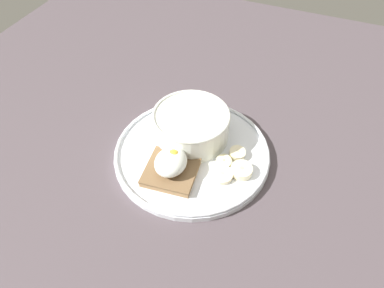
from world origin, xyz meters
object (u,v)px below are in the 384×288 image
object	(u,v)px
oatmeal_bowl	(191,125)
banana_slice_front	(222,175)
banana_slice_back	(224,162)
banana_slice_right	(241,170)
toast_slice	(171,171)
banana_slice_left	(237,153)
poached_egg	(171,161)

from	to	relation	value
oatmeal_bowl	banana_slice_front	xyz separation A→B (cm)	(-6.73, -8.24, -2.12)
banana_slice_back	banana_slice_right	world-z (taller)	banana_slice_right
banana_slice_back	toast_slice	bearing A→B (deg)	125.36
banana_slice_left	banana_slice_back	distance (cm)	3.00
oatmeal_bowl	banana_slice_front	bearing A→B (deg)	-129.25
toast_slice	banana_slice_left	world-z (taller)	banana_slice_left
banana_slice_back	banana_slice_front	bearing A→B (deg)	-165.69
poached_egg	toast_slice	bearing A→B (deg)	171.13
toast_slice	banana_slice_right	xyz separation A→B (cm)	(4.40, -10.53, 0.01)
banana_slice_back	banana_slice_right	bearing A→B (deg)	-102.40
banana_slice_left	banana_slice_right	size ratio (longest dim) A/B	1.07
banana_slice_back	banana_slice_right	distance (cm)	3.39
banana_slice_front	banana_slice_right	distance (cm)	3.27
banana_slice_back	oatmeal_bowl	bearing A→B (deg)	61.67
banana_slice_front	banana_slice_right	size ratio (longest dim) A/B	1.04
banana_slice_front	banana_slice_right	world-z (taller)	banana_slice_right
banana_slice_left	poached_egg	bearing A→B (deg)	130.97
toast_slice	poached_egg	distance (cm)	2.18
poached_egg	banana_slice_left	world-z (taller)	poached_egg
banana_slice_front	banana_slice_left	world-z (taller)	banana_slice_left
oatmeal_bowl	poached_egg	size ratio (longest dim) A/B	1.56
banana_slice_front	banana_slice_right	xyz separation A→B (cm)	(1.93, -2.63, 0.17)
banana_slice_front	banana_slice_back	distance (cm)	2.74
oatmeal_bowl	banana_slice_left	size ratio (longest dim) A/B	3.39
banana_slice_right	poached_egg	bearing A→B (deg)	112.19
poached_egg	banana_slice_right	bearing A→B (deg)	-67.81
toast_slice	banana_slice_front	bearing A→B (deg)	-72.63
poached_egg	banana_slice_right	world-z (taller)	poached_egg
oatmeal_bowl	banana_slice_front	distance (cm)	10.84
toast_slice	banana_slice_front	xyz separation A→B (cm)	(2.47, -7.90, -0.16)
banana_slice_left	banana_slice_back	world-z (taller)	banana_slice_left
banana_slice_left	banana_slice_right	distance (cm)	3.75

